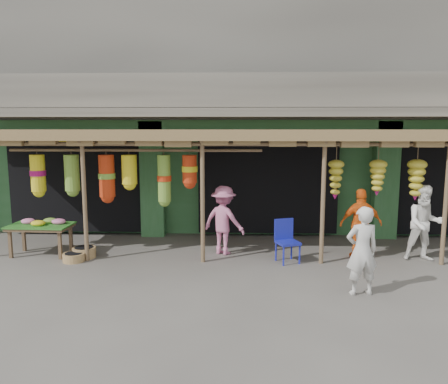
{
  "coord_description": "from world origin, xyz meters",
  "views": [
    {
      "loc": [
        -0.72,
        -9.17,
        2.83
      ],
      "look_at": [
        -1.1,
        1.0,
        1.33
      ],
      "focal_mm": 35.0,
      "sensor_mm": 36.0,
      "label": 1
    }
  ],
  "objects_px": {
    "blue_chair": "(286,238)",
    "person_right": "(425,223)",
    "person_vendor": "(361,224)",
    "flower_table": "(42,226)",
    "person_front": "(362,251)",
    "person_shopper": "(224,220)"
  },
  "relations": [
    {
      "from": "person_right",
      "to": "person_vendor",
      "type": "height_order",
      "value": "person_right"
    },
    {
      "from": "person_vendor",
      "to": "person_shopper",
      "type": "height_order",
      "value": "person_shopper"
    },
    {
      "from": "blue_chair",
      "to": "person_right",
      "type": "relative_size",
      "value": 0.56
    },
    {
      "from": "blue_chair",
      "to": "person_vendor",
      "type": "relative_size",
      "value": 0.59
    },
    {
      "from": "blue_chair",
      "to": "person_right",
      "type": "distance_m",
      "value": 2.97
    },
    {
      "from": "blue_chair",
      "to": "person_vendor",
      "type": "distance_m",
      "value": 1.67
    },
    {
      "from": "person_right",
      "to": "person_shopper",
      "type": "height_order",
      "value": "person_right"
    },
    {
      "from": "blue_chair",
      "to": "person_right",
      "type": "height_order",
      "value": "person_right"
    },
    {
      "from": "person_vendor",
      "to": "flower_table",
      "type": "bearing_deg",
      "value": -2.31
    },
    {
      "from": "person_shopper",
      "to": "person_vendor",
      "type": "bearing_deg",
      "value": -157.05
    },
    {
      "from": "blue_chair",
      "to": "person_vendor",
      "type": "height_order",
      "value": "person_vendor"
    },
    {
      "from": "flower_table",
      "to": "person_right",
      "type": "height_order",
      "value": "person_right"
    },
    {
      "from": "blue_chair",
      "to": "person_vendor",
      "type": "bearing_deg",
      "value": -11.42
    },
    {
      "from": "blue_chair",
      "to": "person_front",
      "type": "xyz_separation_m",
      "value": [
        1.09,
        -1.83,
        0.26
      ]
    },
    {
      "from": "person_right",
      "to": "person_shopper",
      "type": "xyz_separation_m",
      "value": [
        -4.3,
        0.37,
        -0.04
      ]
    },
    {
      "from": "flower_table",
      "to": "person_right",
      "type": "relative_size",
      "value": 0.84
    },
    {
      "from": "person_vendor",
      "to": "person_shopper",
      "type": "relative_size",
      "value": 1.0
    },
    {
      "from": "flower_table",
      "to": "person_front",
      "type": "bearing_deg",
      "value": -15.94
    },
    {
      "from": "person_vendor",
      "to": "person_shopper",
      "type": "xyz_separation_m",
      "value": [
        -2.98,
        0.27,
        0.0
      ]
    },
    {
      "from": "blue_chair",
      "to": "person_shopper",
      "type": "relative_size",
      "value": 0.59
    },
    {
      "from": "flower_table",
      "to": "person_shopper",
      "type": "height_order",
      "value": "person_shopper"
    },
    {
      "from": "person_front",
      "to": "person_shopper",
      "type": "distance_m",
      "value": 3.39
    }
  ]
}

